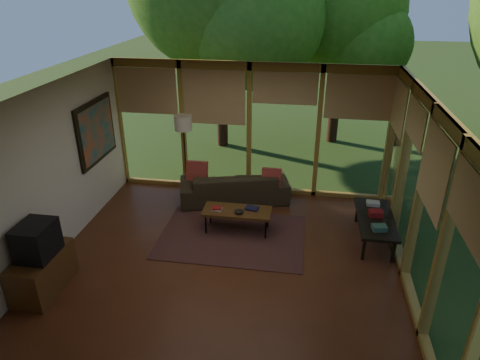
% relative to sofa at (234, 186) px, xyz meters
% --- Properties ---
extents(floor, '(5.50, 5.50, 0.00)m').
position_rel_sofa_xyz_m(floor, '(0.22, -2.00, -0.32)').
color(floor, '#5C2D18').
rests_on(floor, ground).
extents(ceiling, '(5.50, 5.50, 0.00)m').
position_rel_sofa_xyz_m(ceiling, '(0.22, -2.00, 2.38)').
color(ceiling, white).
rests_on(ceiling, ground).
extents(wall_left, '(0.04, 5.00, 2.70)m').
position_rel_sofa_xyz_m(wall_left, '(-2.53, -2.00, 1.03)').
color(wall_left, beige).
rests_on(wall_left, ground).
extents(wall_front, '(5.50, 0.04, 2.70)m').
position_rel_sofa_xyz_m(wall_front, '(0.22, -4.50, 1.03)').
color(wall_front, beige).
rests_on(wall_front, ground).
extents(window_wall_back, '(5.50, 0.12, 2.70)m').
position_rel_sofa_xyz_m(window_wall_back, '(0.22, 0.50, 1.03)').
color(window_wall_back, '#A47F32').
rests_on(window_wall_back, ground).
extents(window_wall_right, '(0.12, 5.00, 2.70)m').
position_rel_sofa_xyz_m(window_wall_right, '(2.97, -2.00, 1.03)').
color(window_wall_right, '#A47F32').
rests_on(window_wall_right, ground).
extents(tree_ne, '(3.05, 3.05, 4.93)m').
position_rel_sofa_xyz_m(tree_ne, '(2.08, 3.97, 3.08)').
color(tree_ne, '#361D13').
rests_on(tree_ne, ground).
extents(rug, '(2.51, 1.78, 0.01)m').
position_rel_sofa_xyz_m(rug, '(0.19, -1.36, -0.31)').
color(rug, brown).
rests_on(rug, floor).
extents(sofa, '(2.30, 1.39, 0.63)m').
position_rel_sofa_xyz_m(sofa, '(0.00, 0.00, 0.00)').
color(sofa, '#332919').
rests_on(sofa, floor).
extents(pillow_left, '(0.42, 0.23, 0.44)m').
position_rel_sofa_xyz_m(pillow_left, '(-0.75, -0.05, 0.28)').
color(pillow_left, maroon).
rests_on(pillow_left, sofa).
extents(pillow_right, '(0.38, 0.20, 0.40)m').
position_rel_sofa_xyz_m(pillow_right, '(0.75, -0.05, 0.25)').
color(pillow_right, maroon).
rests_on(pillow_right, sofa).
extents(ct_book_lower, '(0.19, 0.15, 0.03)m').
position_rel_sofa_xyz_m(ct_book_lower, '(-0.10, -1.21, 0.12)').
color(ct_book_lower, beige).
rests_on(ct_book_lower, coffee_table).
extents(ct_book_upper, '(0.19, 0.15, 0.03)m').
position_rel_sofa_xyz_m(ct_book_upper, '(-0.10, -1.21, 0.15)').
color(ct_book_upper, maroon).
rests_on(ct_book_upper, coffee_table).
extents(ct_book_side, '(0.25, 0.20, 0.03)m').
position_rel_sofa_xyz_m(ct_book_side, '(0.50, -1.08, 0.13)').
color(ct_book_side, black).
rests_on(ct_book_side, coffee_table).
extents(ct_bowl, '(0.16, 0.16, 0.07)m').
position_rel_sofa_xyz_m(ct_bowl, '(0.30, -1.26, 0.15)').
color(ct_bowl, black).
rests_on(ct_bowl, coffee_table).
extents(media_cabinet, '(0.50, 1.00, 0.60)m').
position_rel_sofa_xyz_m(media_cabinet, '(-2.25, -3.17, -0.02)').
color(media_cabinet, '#583518').
rests_on(media_cabinet, floor).
extents(television, '(0.45, 0.55, 0.50)m').
position_rel_sofa_xyz_m(television, '(-2.23, -3.17, 0.53)').
color(television, black).
rests_on(television, media_cabinet).
extents(console_book_a, '(0.25, 0.20, 0.08)m').
position_rel_sofa_xyz_m(console_book_a, '(2.62, -1.49, 0.18)').
color(console_book_a, '#386350').
rests_on(console_book_a, side_console).
extents(console_book_b, '(0.24, 0.18, 0.10)m').
position_rel_sofa_xyz_m(console_book_b, '(2.62, -1.04, 0.19)').
color(console_book_b, maroon).
rests_on(console_book_b, side_console).
extents(console_book_c, '(0.23, 0.17, 0.06)m').
position_rel_sofa_xyz_m(console_book_c, '(2.62, -0.64, 0.17)').
color(console_book_c, beige).
rests_on(console_book_c, side_console).
extents(floor_lamp, '(0.36, 0.36, 1.65)m').
position_rel_sofa_xyz_m(floor_lamp, '(-1.09, 0.30, 1.09)').
color(floor_lamp, black).
rests_on(floor_lamp, floor).
extents(coffee_table, '(1.20, 0.50, 0.43)m').
position_rel_sofa_xyz_m(coffee_table, '(0.25, -1.16, 0.08)').
color(coffee_table, '#583518').
rests_on(coffee_table, floor).
extents(side_console, '(0.60, 1.40, 0.46)m').
position_rel_sofa_xyz_m(side_console, '(2.62, -1.09, 0.09)').
color(side_console, black).
rests_on(side_console, floor).
extents(wall_painting, '(0.06, 1.35, 1.15)m').
position_rel_sofa_xyz_m(wall_painting, '(-2.49, -0.60, 1.23)').
color(wall_painting, black).
rests_on(wall_painting, wall_left).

